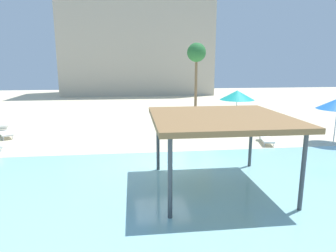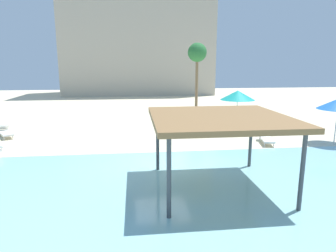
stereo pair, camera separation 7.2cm
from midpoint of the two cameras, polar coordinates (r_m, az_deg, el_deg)
name	(u,v)px [view 1 (the left image)]	position (r m, az deg, el deg)	size (l,w,h in m)	color
ground_plane	(162,162)	(14.05, -1.36, -6.94)	(80.00, 80.00, 0.00)	beige
lagoon_water	(179,219)	(9.26, 1.89, -17.33)	(44.00, 13.50, 0.04)	#8CC6CC
shade_pavilion	(220,120)	(10.74, 9.73, 1.16)	(4.79, 4.79, 2.72)	#42474C
beach_umbrella_teal_3	(237,95)	(21.67, 12.98, 5.77)	(2.43, 2.43, 2.66)	silver
lounge_chair_1	(266,137)	(18.27, 18.08, -1.99)	(1.02, 1.98, 0.74)	white
lounge_chair_3	(5,132)	(21.31, -28.86, -0.96)	(1.50, 1.93, 0.74)	white
palm_tree_1	(196,54)	(30.79, 5.40, 13.53)	(1.90, 1.90, 6.53)	brown
hotel_block_0	(137,35)	(45.99, -5.96, 16.84)	(21.32, 8.79, 16.99)	#B2A893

